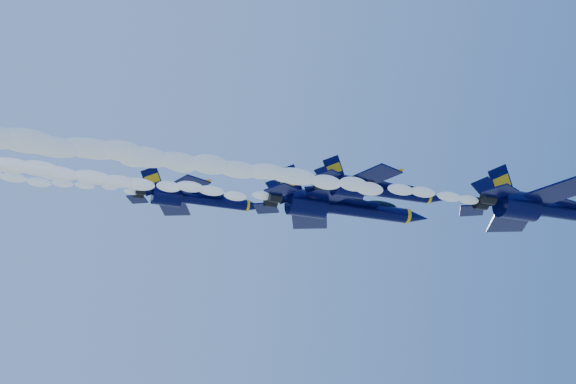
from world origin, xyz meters
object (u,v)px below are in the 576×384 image
object	(u,v)px
jet_second	(374,189)
jet_third	(339,206)
jet_lead	(549,209)
jet_fourth	(193,198)

from	to	relation	value
jet_second	jet_third	bearing A→B (deg)	110.65
jet_lead	jet_fourth	world-z (taller)	jet_fourth
jet_second	jet_fourth	xyz separation A→B (m)	(-15.56, 18.33, 4.11)
jet_second	jet_third	size ratio (longest dim) A/B	0.78
jet_third	jet_fourth	size ratio (longest dim) A/B	1.19
jet_second	jet_fourth	bearing A→B (deg)	130.34
jet_lead	jet_second	size ratio (longest dim) A/B	1.21
jet_lead	jet_fourth	bearing A→B (deg)	137.00
jet_lead	jet_third	world-z (taller)	jet_third
jet_lead	jet_fourth	size ratio (longest dim) A/B	1.13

